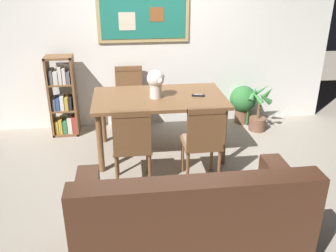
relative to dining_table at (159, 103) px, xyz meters
name	(u,v)px	position (x,y,z in m)	size (l,w,h in m)	color
ground_plane	(165,168)	(0.01, -0.43, -0.66)	(12.00, 12.00, 0.00)	gray
wall_back_with_painting	(152,35)	(0.01, 1.02, 0.65)	(5.20, 0.14, 2.60)	silver
dining_table	(159,103)	(0.00, 0.00, 0.00)	(1.59, 0.95, 0.75)	brown
dining_chair_near_left	(132,141)	(-0.36, -0.77, -0.12)	(0.40, 0.41, 0.91)	brown
dining_chair_far_left	(130,94)	(-0.34, 0.78, -0.12)	(0.40, 0.41, 0.91)	brown
dining_chair_near_right	(203,138)	(0.38, -0.78, -0.12)	(0.40, 0.41, 0.91)	brown
leather_couch	(189,221)	(0.05, -1.82, -0.35)	(1.80, 0.84, 0.84)	#472819
bookshelf	(63,99)	(-1.25, 0.74, -0.15)	(0.36, 0.28, 1.11)	brown
potted_ivy	(243,102)	(1.34, 0.82, -0.33)	(0.39, 0.39, 0.62)	brown
potted_palm	(259,112)	(1.48, 0.52, -0.38)	(0.37, 0.40, 0.68)	brown
flower_vase	(156,82)	(-0.04, -0.04, 0.28)	(0.21, 0.21, 0.34)	beige
tv_remote	(198,95)	(0.47, -0.05, 0.10)	(0.16, 0.07, 0.02)	black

